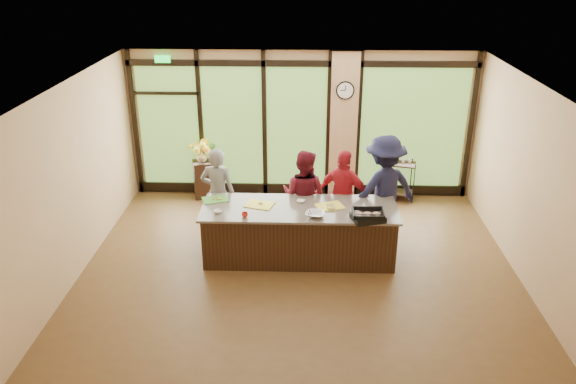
# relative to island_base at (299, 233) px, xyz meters

# --- Properties ---
(floor) EXTENTS (7.00, 7.00, 0.00)m
(floor) POSITION_rel_island_base_xyz_m (0.00, -0.30, -0.44)
(floor) COLOR brown
(floor) RESTS_ON ground
(ceiling) EXTENTS (7.00, 7.00, 0.00)m
(ceiling) POSITION_rel_island_base_xyz_m (0.00, -0.30, 2.56)
(ceiling) COLOR white
(ceiling) RESTS_ON back_wall
(back_wall) EXTENTS (7.00, 0.00, 7.00)m
(back_wall) POSITION_rel_island_base_xyz_m (0.00, 2.70, 1.06)
(back_wall) COLOR tan
(back_wall) RESTS_ON floor
(left_wall) EXTENTS (0.00, 6.00, 6.00)m
(left_wall) POSITION_rel_island_base_xyz_m (-3.50, -0.30, 1.06)
(left_wall) COLOR tan
(left_wall) RESTS_ON floor
(right_wall) EXTENTS (0.00, 6.00, 6.00)m
(right_wall) POSITION_rel_island_base_xyz_m (3.50, -0.30, 1.06)
(right_wall) COLOR tan
(right_wall) RESTS_ON floor
(window_wall) EXTENTS (6.90, 0.12, 3.00)m
(window_wall) POSITION_rel_island_base_xyz_m (0.16, 2.65, 0.95)
(window_wall) COLOR tan
(window_wall) RESTS_ON floor
(island_base) EXTENTS (3.10, 1.00, 0.88)m
(island_base) POSITION_rel_island_base_xyz_m (0.00, 0.00, 0.00)
(island_base) COLOR black
(island_base) RESTS_ON floor
(countertop) EXTENTS (3.20, 1.10, 0.04)m
(countertop) POSITION_rel_island_base_xyz_m (0.00, 0.00, 0.46)
(countertop) COLOR slate
(countertop) RESTS_ON island_base
(wall_clock) EXTENTS (0.36, 0.04, 0.36)m
(wall_clock) POSITION_rel_island_base_xyz_m (0.85, 2.57, 1.81)
(wall_clock) COLOR black
(wall_clock) RESTS_ON window_wall
(cook_left) EXTENTS (0.64, 0.46, 1.67)m
(cook_left) POSITION_rel_island_base_xyz_m (-1.45, 0.74, 0.39)
(cook_left) COLOR slate
(cook_left) RESTS_ON floor
(cook_midleft) EXTENTS (0.98, 0.88, 1.66)m
(cook_midleft) POSITION_rel_island_base_xyz_m (0.07, 0.70, 0.39)
(cook_midleft) COLOR maroon
(cook_midleft) RESTS_ON floor
(cook_midright) EXTENTS (1.06, 0.77, 1.66)m
(cook_midright) POSITION_rel_island_base_xyz_m (0.77, 0.68, 0.39)
(cook_midright) COLOR #AE1A26
(cook_midright) RESTS_ON floor
(cook_right) EXTENTS (1.43, 1.15, 1.93)m
(cook_right) POSITION_rel_island_base_xyz_m (1.45, 0.69, 0.53)
(cook_right) COLOR #181935
(cook_right) RESTS_ON floor
(roasting_pan) EXTENTS (0.57, 0.49, 0.09)m
(roasting_pan) POSITION_rel_island_base_xyz_m (1.07, -0.43, 0.52)
(roasting_pan) COLOR black
(roasting_pan) RESTS_ON countertop
(mixing_bowl) EXTENTS (0.33, 0.33, 0.07)m
(mixing_bowl) POSITION_rel_island_base_xyz_m (0.25, -0.33, 0.52)
(mixing_bowl) COLOR silver
(mixing_bowl) RESTS_ON countertop
(cutting_board_left) EXTENTS (0.50, 0.44, 0.01)m
(cutting_board_left) POSITION_rel_island_base_xyz_m (-1.42, 0.26, 0.49)
(cutting_board_left) COLOR #4D9B38
(cutting_board_left) RESTS_ON countertop
(cutting_board_center) EXTENTS (0.52, 0.45, 0.01)m
(cutting_board_center) POSITION_rel_island_base_xyz_m (-0.66, 0.08, 0.49)
(cutting_board_center) COLOR yellow
(cutting_board_center) RESTS_ON countertop
(cutting_board_right) EXTENTS (0.52, 0.46, 0.01)m
(cutting_board_right) POSITION_rel_island_base_xyz_m (0.50, 0.05, 0.49)
(cutting_board_right) COLOR yellow
(cutting_board_right) RESTS_ON countertop
(prep_bowl_near) EXTENTS (0.15, 0.15, 0.04)m
(prep_bowl_near) POSITION_rel_island_base_xyz_m (-1.30, -0.24, 0.50)
(prep_bowl_near) COLOR white
(prep_bowl_near) RESTS_ON countertop
(prep_bowl_mid) EXTENTS (0.17, 0.17, 0.04)m
(prep_bowl_mid) POSITION_rel_island_base_xyz_m (0.51, -0.04, 0.50)
(prep_bowl_mid) COLOR white
(prep_bowl_mid) RESTS_ON countertop
(prep_bowl_far) EXTENTS (0.17, 0.17, 0.03)m
(prep_bowl_far) POSITION_rel_island_base_xyz_m (0.02, 0.21, 0.50)
(prep_bowl_far) COLOR white
(prep_bowl_far) RESTS_ON countertop
(red_ramekin) EXTENTS (0.12, 0.12, 0.08)m
(red_ramekin) POSITION_rel_island_base_xyz_m (-0.85, -0.38, 0.52)
(red_ramekin) COLOR red
(red_ramekin) RESTS_ON countertop
(flower_stand) EXTENTS (0.47, 0.47, 0.78)m
(flower_stand) POSITION_rel_island_base_xyz_m (-2.03, 2.45, -0.05)
(flower_stand) COLOR black
(flower_stand) RESTS_ON floor
(flower_vase) EXTENTS (0.29, 0.29, 0.24)m
(flower_vase) POSITION_rel_island_base_xyz_m (-2.03, 2.45, 0.46)
(flower_vase) COLOR #947D50
(flower_vase) RESTS_ON flower_stand
(bar_cart) EXTENTS (0.73, 0.53, 0.89)m
(bar_cart) POSITION_rel_island_base_xyz_m (1.99, 2.42, 0.09)
(bar_cart) COLOR black
(bar_cart) RESTS_ON floor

